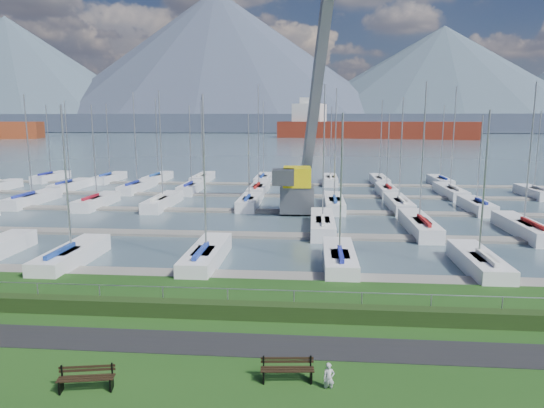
# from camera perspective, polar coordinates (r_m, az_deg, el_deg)

# --- Properties ---
(path) EXTENTS (160.00, 2.00, 0.04)m
(path) POSITION_cam_1_polar(r_m,az_deg,el_deg) (19.85, -3.81, -16.19)
(path) COLOR black
(path) RESTS_ON grass
(water) EXTENTS (800.00, 540.00, 0.20)m
(water) POSITION_cam_1_polar(r_m,az_deg,el_deg) (280.77, 4.32, 8.08)
(water) COLOR #465A66
(hedge) EXTENTS (80.00, 0.70, 0.70)m
(hedge) POSITION_cam_1_polar(r_m,az_deg,el_deg) (22.06, -2.79, -12.44)
(hedge) COLOR #1E3312
(hedge) RESTS_ON grass
(fence) EXTENTS (80.00, 0.04, 0.04)m
(fence) POSITION_cam_1_polar(r_m,az_deg,el_deg) (22.12, -2.67, -10.01)
(fence) COLOR #94969C
(fence) RESTS_ON grass
(foothill) EXTENTS (900.00, 80.00, 12.00)m
(foothill) POSITION_cam_1_polar(r_m,az_deg,el_deg) (350.63, 4.46, 9.50)
(foothill) COLOR #3E485B
(foothill) RESTS_ON water
(mountains) EXTENTS (1190.00, 360.00, 115.00)m
(mountains) POSITION_cam_1_polar(r_m,az_deg,el_deg) (426.94, 5.64, 15.03)
(mountains) COLOR #475369
(mountains) RESTS_ON water
(docks) EXTENTS (90.00, 41.60, 0.25)m
(docks) POSITION_cam_1_polar(r_m,az_deg,el_deg) (47.54, 1.43, -0.91)
(docks) COLOR slate
(docks) RESTS_ON water
(bench_left) EXTENTS (1.85, 0.74, 0.85)m
(bench_left) POSITION_cam_1_polar(r_m,az_deg,el_deg) (17.84, -21.00, -18.59)
(bench_left) COLOR black
(bench_left) RESTS_ON grass
(bench_right) EXTENTS (1.83, 0.58, 0.85)m
(bench_right) POSITION_cam_1_polar(r_m,az_deg,el_deg) (17.28, 1.80, -18.87)
(bench_right) COLOR black
(bench_right) RESTS_ON grass
(person) EXTENTS (0.41, 0.29, 1.04)m
(person) POSITION_cam_1_polar(r_m,az_deg,el_deg) (16.90, 6.71, -19.25)
(person) COLOR #B0B0B7
(person) RESTS_ON grass
(crane) EXTENTS (5.73, 13.23, 22.35)m
(crane) POSITION_cam_1_polar(r_m,az_deg,el_deg) (47.57, 3.58, 5.82)
(crane) COLOR slate
(crane) RESTS_ON water
(cargo_ship_mid) EXTENTS (94.03, 40.47, 21.50)m
(cargo_ship_mid) POSITION_cam_1_polar(r_m,az_deg,el_deg) (237.93, 11.00, 8.56)
(cargo_ship_mid) COLOR maroon
(cargo_ship_mid) RESTS_ON water
(sailboat_fleet) EXTENTS (75.80, 49.89, 13.37)m
(sailboat_fleet) POSITION_cam_1_polar(r_m,az_deg,el_deg) (50.69, -2.61, 6.18)
(sailboat_fleet) COLOR navy
(sailboat_fleet) RESTS_ON water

